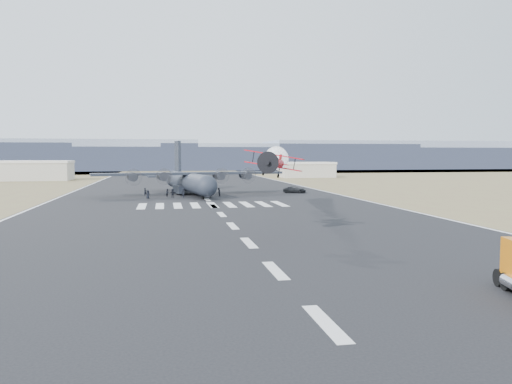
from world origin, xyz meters
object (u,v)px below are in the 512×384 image
object	(u,v)px
hangar_right	(307,170)
crew_c	(183,192)
transport_aircraft	(189,180)
support_vehicle	(295,190)
hangar_left	(34,170)
crew_h	(168,193)
aerobatic_biplane	(274,163)
crew_a	(145,192)
crew_g	(184,194)
crew_f	(173,193)
crew_e	(148,194)
crew_b	(219,192)
crew_d	(211,194)

from	to	relation	value
hangar_right	crew_c	world-z (taller)	hangar_right
hangar_right	transport_aircraft	xyz separation A→B (m)	(-48.90, -75.28, 0.09)
transport_aircraft	support_vehicle	world-z (taller)	transport_aircraft
transport_aircraft	support_vehicle	xyz separation A→B (m)	(24.03, -0.68, -2.37)
hangar_left	crew_h	world-z (taller)	hangar_left
aerobatic_biplane	crew_a	world-z (taller)	aerobatic_biplane
crew_h	hangar_left	bearing A→B (deg)	56.95
transport_aircraft	crew_g	xyz separation A→B (m)	(-1.51, -9.48, -2.31)
hangar_right	crew_f	xyz separation A→B (m)	(-52.54, -83.11, -2.11)
hangar_left	crew_h	bearing A→B (deg)	-59.62
crew_c	crew_f	distance (m)	3.13
crew_c	crew_f	bearing A→B (deg)	-166.41
crew_e	crew_g	xyz separation A→B (m)	(7.04, -0.02, -0.04)
hangar_left	crew_b	distance (m)	94.56
crew_b	crew_c	distance (m)	7.45
crew_f	crew_h	xyz separation A→B (m)	(-1.00, 2.27, -0.09)
crew_d	aerobatic_biplane	bearing A→B (deg)	150.71
transport_aircraft	crew_g	distance (m)	9.87
crew_b	crew_a	bearing A→B (deg)	-79.10
crew_a	crew_d	size ratio (longest dim) A/B	1.07
crew_h	crew_d	bearing A→B (deg)	-88.70
transport_aircraft	crew_h	xyz separation A→B (m)	(-4.64, -5.56, -2.30)
crew_b	crew_h	size ratio (longest dim) A/B	1.11
crew_f	crew_g	distance (m)	2.70
crew_d	crew_e	xyz separation A→B (m)	(-12.55, 0.18, 0.04)
crew_c	aerobatic_biplane	bearing A→B (deg)	-113.23
hangar_left	transport_aircraft	bearing A→B (deg)	-55.06
hangar_right	crew_c	distance (m)	95.30
crew_c	hangar_left	bearing A→B (deg)	90.55
crew_a	crew_b	bearing A→B (deg)	-47.05
hangar_left	crew_a	distance (m)	83.49
crew_g	crew_d	bearing A→B (deg)	-105.21
crew_e	crew_h	bearing A→B (deg)	9.63
transport_aircraft	hangar_right	bearing A→B (deg)	46.82
aerobatic_biplane	crew_e	bearing A→B (deg)	120.07
transport_aircraft	aerobatic_biplane	bearing A→B (deg)	-93.98
aerobatic_biplane	crew_c	xyz separation A→B (m)	(-7.80, 53.12, -7.08)
hangar_right	crew_g	world-z (taller)	hangar_right
crew_g	crew_b	bearing A→B (deg)	-82.16
support_vehicle	transport_aircraft	bearing A→B (deg)	109.73
transport_aircraft	crew_c	size ratio (longest dim) A/B	25.67
transport_aircraft	crew_a	size ratio (longest dim) A/B	24.71
crew_d	crew_h	bearing A→B (deg)	32.68
hangar_right	crew_e	size ratio (longest dim) A/B	12.37
crew_b	crew_g	distance (m)	8.01
hangar_right	crew_f	distance (m)	98.35
hangar_right	aerobatic_biplane	size ratio (longest dim) A/B	3.18
support_vehicle	crew_c	world-z (taller)	crew_c
hangar_left	crew_c	distance (m)	89.66
crew_d	crew_f	bearing A→B (deg)	44.62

